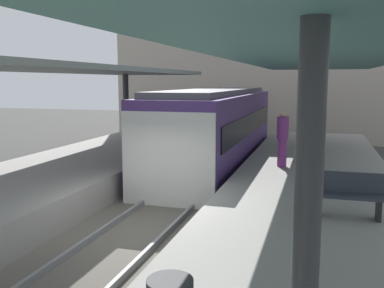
# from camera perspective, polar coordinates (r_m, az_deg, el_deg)

# --- Properties ---
(ground_plane) EXTENTS (80.00, 80.00, 0.00)m
(ground_plane) POSITION_cam_1_polar(r_m,az_deg,el_deg) (10.06, -7.44, -12.74)
(ground_plane) COLOR #383835
(platform_right) EXTENTS (4.40, 28.00, 1.00)m
(platform_right) POSITION_cam_1_polar(r_m,az_deg,el_deg) (9.11, 15.44, -11.91)
(platform_right) COLOR gray
(platform_right) RESTS_ON ground_plane
(track_ballast) EXTENTS (3.20, 28.00, 0.20)m
(track_ballast) POSITION_cam_1_polar(r_m,az_deg,el_deg) (10.03, -7.45, -12.20)
(track_ballast) COLOR #59544C
(track_ballast) RESTS_ON ground_plane
(rail_near_side) EXTENTS (0.08, 28.00, 0.14)m
(rail_near_side) POSITION_cam_1_polar(r_m,az_deg,el_deg) (10.27, -11.21, -10.79)
(rail_near_side) COLOR slate
(rail_near_side) RESTS_ON track_ballast
(rail_far_side) EXTENTS (0.08, 28.00, 0.14)m
(rail_far_side) POSITION_cam_1_polar(r_m,az_deg,el_deg) (9.71, -3.50, -11.77)
(rail_far_side) COLOR slate
(rail_far_side) RESTS_ON track_ballast
(commuter_train) EXTENTS (2.78, 11.49, 3.10)m
(commuter_train) POSITION_cam_1_polar(r_m,az_deg,el_deg) (16.98, 3.24, 1.99)
(commuter_train) COLOR #472D6B
(commuter_train) RESTS_ON track_ballast
(canopy_left) EXTENTS (4.18, 21.00, 3.07)m
(canopy_left) POSITION_cam_1_polar(r_m,az_deg,el_deg) (12.57, -21.36, 9.36)
(canopy_left) COLOR #333335
(canopy_left) RESTS_ON platform_left
(canopy_right) EXTENTS (4.18, 21.00, 3.28)m
(canopy_right) POSITION_cam_1_polar(r_m,az_deg,el_deg) (9.98, 16.44, 11.21)
(canopy_right) COLOR #333335
(canopy_right) RESTS_ON platform_right
(platform_bench) EXTENTS (1.40, 0.41, 0.86)m
(platform_bench) POSITION_cam_1_polar(r_m,az_deg,el_deg) (8.85, 20.03, -6.18)
(platform_bench) COLOR black
(platform_bench) RESTS_ON platform_right
(passenger_near_bench) EXTENTS (0.36, 0.36, 1.76)m
(passenger_near_bench) POSITION_cam_1_polar(r_m,az_deg,el_deg) (13.37, 11.94, 0.90)
(passenger_near_bench) COLOR #7A337A
(passenger_near_bench) RESTS_ON platform_right
(station_building_backdrop) EXTENTS (18.00, 6.00, 11.00)m
(station_building_backdrop) POSITION_cam_1_polar(r_m,az_deg,el_deg) (28.84, 9.58, 12.01)
(station_building_backdrop) COLOR #A89E8E
(station_building_backdrop) RESTS_ON ground_plane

